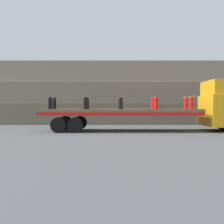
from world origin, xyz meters
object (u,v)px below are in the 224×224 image
(fire_hydrant_black_near_1, at_px, (86,103))
(fire_hydrant_black_near_2, at_px, (122,103))
(fire_hydrant_black_far_2, at_px, (121,103))
(flatbed_trailer, at_px, (113,113))
(fire_hydrant_red_near_4, at_px, (192,103))
(fire_hydrant_black_near_0, at_px, (51,103))
(fire_hydrant_black_far_1, at_px, (88,103))
(fire_hydrant_black_far_0, at_px, (55,103))
(fire_hydrant_red_far_4, at_px, (187,103))
(fire_hydrant_red_near_3, at_px, (157,103))
(fire_hydrant_red_far_3, at_px, (154,103))

(fire_hydrant_black_near_1, bearing_deg, fire_hydrant_black_near_2, 0.00)
(fire_hydrant_black_far_2, bearing_deg, flatbed_trailer, -135.01)
(flatbed_trailer, relative_size, fire_hydrant_red_near_4, 12.89)
(fire_hydrant_black_near_0, height_order, fire_hydrant_black_far_1, same)
(fire_hydrant_black_far_0, height_order, fire_hydrant_red_far_4, same)
(fire_hydrant_red_near_3, bearing_deg, fire_hydrant_red_near_4, 0.00)
(fire_hydrant_black_near_2, bearing_deg, fire_hydrant_black_near_0, 180.00)
(flatbed_trailer, bearing_deg, fire_hydrant_black_far_2, 44.99)
(fire_hydrant_black_far_0, bearing_deg, fire_hydrant_red_far_3, 0.00)
(fire_hydrant_red_near_3, distance_m, fire_hydrant_red_far_3, 1.09)
(fire_hydrant_black_far_1, relative_size, fire_hydrant_red_far_3, 1.00)
(fire_hydrant_black_far_0, xyz_separation_m, fire_hydrant_black_far_2, (4.28, 0.00, 0.00))
(fire_hydrant_black_near_0, height_order, fire_hydrant_red_far_3, same)
(fire_hydrant_black_far_1, bearing_deg, fire_hydrant_red_near_4, -9.63)
(fire_hydrant_black_near_1, height_order, fire_hydrant_red_far_3, same)
(fire_hydrant_black_far_1, height_order, fire_hydrant_red_far_3, same)
(fire_hydrant_black_near_0, distance_m, fire_hydrant_black_far_1, 2.40)
(flatbed_trailer, distance_m, fire_hydrant_black_near_2, 0.98)
(fire_hydrant_red_near_3, height_order, fire_hydrant_red_far_4, same)
(fire_hydrant_black_far_0, height_order, fire_hydrant_red_near_4, same)
(flatbed_trailer, relative_size, fire_hydrant_black_near_1, 12.89)
(fire_hydrant_red_near_3, height_order, fire_hydrant_red_near_4, same)
(flatbed_trailer, relative_size, fire_hydrant_black_far_2, 12.89)
(fire_hydrant_black_near_0, relative_size, fire_hydrant_red_far_3, 1.00)
(fire_hydrant_black_far_1, distance_m, fire_hydrant_red_far_4, 6.42)
(fire_hydrant_black_near_1, bearing_deg, fire_hydrant_black_far_2, 26.99)
(fire_hydrant_black_near_2, bearing_deg, fire_hydrant_black_far_0, 165.72)
(flatbed_trailer, xyz_separation_m, fire_hydrant_black_far_0, (-3.73, 0.54, 0.61))
(fire_hydrant_black_far_0, height_order, fire_hydrant_black_near_1, same)
(fire_hydrant_black_near_1, xyz_separation_m, fire_hydrant_black_far_2, (2.14, 1.09, 0.00))
(fire_hydrant_black_near_1, xyz_separation_m, fire_hydrant_red_far_3, (4.28, 1.09, 0.00))
(fire_hydrant_black_far_0, bearing_deg, flatbed_trailer, -8.30)
(fire_hydrant_black_near_1, distance_m, fire_hydrant_black_far_2, 2.40)
(fire_hydrant_black_far_1, height_order, fire_hydrant_red_near_3, same)
(fire_hydrant_black_far_1, distance_m, fire_hydrant_black_near_2, 2.40)
(fire_hydrant_black_near_0, bearing_deg, fire_hydrant_black_far_1, 26.99)
(fire_hydrant_black_near_2, bearing_deg, fire_hydrant_black_far_2, 90.00)
(flatbed_trailer, height_order, fire_hydrant_black_near_0, fire_hydrant_black_near_0)
(fire_hydrant_black_far_2, bearing_deg, fire_hydrant_red_far_3, 0.00)
(fire_hydrant_red_near_4, bearing_deg, fire_hydrant_black_near_1, 180.00)
(fire_hydrant_red_near_4, bearing_deg, fire_hydrant_red_near_3, 180.00)
(fire_hydrant_red_near_3, xyz_separation_m, fire_hydrant_red_far_4, (2.14, 1.09, 0.00))
(fire_hydrant_black_near_2, bearing_deg, fire_hydrant_black_far_1, 153.01)
(fire_hydrant_black_near_0, distance_m, fire_hydrant_red_near_3, 6.42)
(fire_hydrant_red_near_3, bearing_deg, fire_hydrant_black_far_1, 165.72)
(flatbed_trailer, height_order, fire_hydrant_black_near_1, fire_hydrant_black_near_1)
(fire_hydrant_black_near_1, distance_m, fire_hydrant_red_far_4, 6.51)
(fire_hydrant_black_near_1, bearing_deg, fire_hydrant_black_far_1, 90.00)
(fire_hydrant_black_near_1, distance_m, fire_hydrant_red_near_3, 4.28)
(flatbed_trailer, bearing_deg, fire_hydrant_black_near_1, -161.14)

